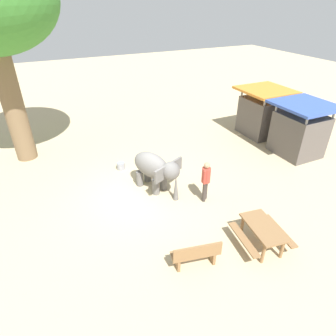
# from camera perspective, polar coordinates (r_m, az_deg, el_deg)

# --- Properties ---
(ground_plane) EXTENTS (60.00, 60.00, 0.00)m
(ground_plane) POSITION_cam_1_polar(r_m,az_deg,el_deg) (11.38, -5.80, -5.26)
(ground_plane) COLOR tan
(elephant) EXTENTS (2.17, 1.77, 1.53)m
(elephant) POSITION_cam_1_polar(r_m,az_deg,el_deg) (11.12, -2.53, -0.03)
(elephant) COLOR slate
(elephant) RESTS_ON ground_plane
(person_handler) EXTENTS (0.37, 0.40, 1.62)m
(person_handler) POSITION_cam_1_polar(r_m,az_deg,el_deg) (10.62, 7.50, -2.12)
(person_handler) COLOR #3F3833
(person_handler) RESTS_ON ground_plane
(wooden_bench) EXTENTS (0.67, 1.45, 0.88)m
(wooden_bench) POSITION_cam_1_polar(r_m,az_deg,el_deg) (8.47, 5.60, -16.59)
(wooden_bench) COLOR olive
(wooden_bench) RESTS_ON ground_plane
(picnic_table_near) EXTENTS (1.69, 1.67, 0.78)m
(picnic_table_near) POSITION_cam_1_polar(r_m,az_deg,el_deg) (9.35, 18.20, -11.79)
(picnic_table_near) COLOR olive
(picnic_table_near) RESTS_ON ground_plane
(market_stall_orange) EXTENTS (2.50, 2.50, 2.52)m
(market_stall_orange) POSITION_cam_1_polar(r_m,az_deg,el_deg) (16.74, 18.07, 10.07)
(market_stall_orange) COLOR #59514C
(market_stall_orange) RESTS_ON ground_plane
(market_stall_blue) EXTENTS (2.50, 2.50, 2.52)m
(market_stall_blue) POSITION_cam_1_polar(r_m,az_deg,el_deg) (15.10, 24.49, 6.52)
(market_stall_blue) COLOR #59514C
(market_stall_blue) RESTS_ON ground_plane
(feed_bucket) EXTENTS (0.36, 0.36, 0.32)m
(feed_bucket) POSITION_cam_1_polar(r_m,az_deg,el_deg) (13.03, -9.31, 0.42)
(feed_bucket) COLOR gray
(feed_bucket) RESTS_ON ground_plane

